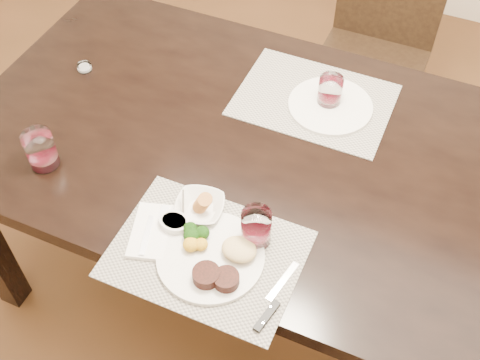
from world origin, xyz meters
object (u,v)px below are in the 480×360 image
at_px(dinner_plate, 215,257).
at_px(wine_glass_near, 256,229).
at_px(cracker_bowl, 200,207).
at_px(steak_knife, 271,307).
at_px(chair_far, 378,40).
at_px(far_plate, 330,106).

distance_m(dinner_plate, wine_glass_near, 0.12).
relative_size(cracker_bowl, wine_glass_near, 1.43).
height_order(steak_knife, wine_glass_near, wine_glass_near).
distance_m(chair_far, far_plate, 0.76).
bearing_deg(far_plate, wine_glass_near, -92.16).
distance_m(steak_knife, wine_glass_near, 0.20).
distance_m(chair_far, dinner_plate, 1.37).
xyz_separation_m(dinner_plate, cracker_bowl, (-0.10, 0.12, 0.00)).
bearing_deg(far_plate, cracker_bowl, -110.17).
bearing_deg(chair_far, far_plate, -89.74).
xyz_separation_m(dinner_plate, wine_glass_near, (0.07, 0.10, 0.03)).
relative_size(chair_far, dinner_plate, 3.41).
distance_m(dinner_plate, far_plate, 0.63).
relative_size(dinner_plate, steak_knife, 1.27).
height_order(wine_glass_near, far_plate, wine_glass_near).
bearing_deg(steak_knife, cracker_bowl, 157.47).
bearing_deg(chair_far, dinner_plate, -93.58).
height_order(dinner_plate, far_plate, dinner_plate).
relative_size(chair_far, far_plate, 3.57).
xyz_separation_m(steak_knife, wine_glass_near, (-0.10, 0.16, 0.04)).
xyz_separation_m(dinner_plate, steak_knife, (0.17, -0.06, -0.01)).
bearing_deg(steak_knife, wine_glass_near, 134.83).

